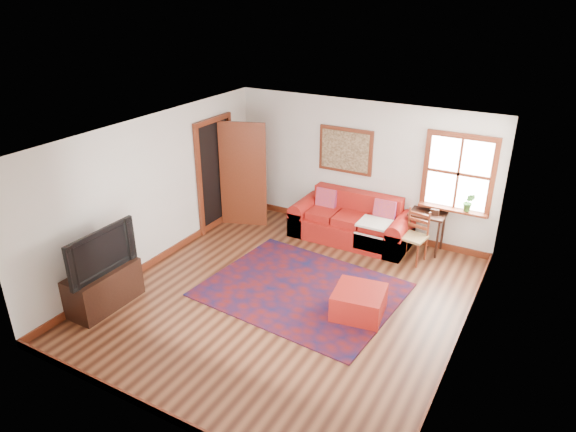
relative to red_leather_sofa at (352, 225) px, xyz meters
The scene contains 13 objects.
ground 2.34m from the red_leather_sofa, 91.38° to the right, with size 5.50×5.50×0.00m, color #3E1C10.
room_envelope 2.69m from the red_leather_sofa, 91.39° to the right, with size 5.04×5.54×2.52m.
window 2.05m from the red_leather_sofa, 12.39° to the left, with size 1.18×0.20×1.38m.
doorway 2.46m from the red_leather_sofa, 166.51° to the right, with size 0.89×1.08×2.14m.
framed_artwork 1.37m from the red_leather_sofa, 132.49° to the left, with size 1.05×0.07×0.85m.
persian_rug 2.05m from the red_leather_sofa, 88.99° to the right, with size 2.85×2.28×0.02m, color #580E0C.
red_leather_sofa is the anchor object (origin of this frame).
red_ottoman 2.44m from the red_leather_sofa, 64.67° to the right, with size 0.70×0.70×0.40m, color #A51B15.
side_table 1.37m from the red_leather_sofa, ahead, with size 0.61×0.45×0.73m.
ladder_back_chair 1.27m from the red_leather_sofa, 10.30° to the right, with size 0.47×0.45×0.89m.
media_cabinet 4.44m from the red_leather_sofa, 121.13° to the right, with size 0.49×1.09×0.60m, color black.
television 4.51m from the red_leather_sofa, 120.66° to the right, with size 1.17×0.15×0.68m, color black.
candle_hurricane 4.14m from the red_leather_sofa, 123.03° to the right, with size 0.12×0.12×0.18m.
Camera 1 is at (3.22, -5.74, 4.32)m, focal length 32.00 mm.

